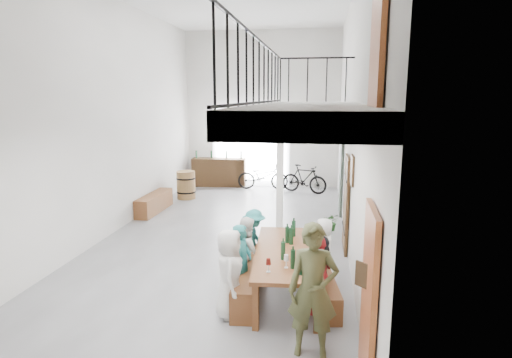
% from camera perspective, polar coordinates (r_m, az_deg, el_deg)
% --- Properties ---
extents(floor, '(12.00, 12.00, 0.00)m').
position_cam_1_polar(floor, '(10.07, -4.06, -7.76)').
color(floor, slate).
rests_on(floor, ground).
extents(room_walls, '(12.00, 12.00, 12.00)m').
position_cam_1_polar(room_walls, '(9.55, -4.36, 12.88)').
color(room_walls, white).
rests_on(room_walls, ground).
extents(gateway_portal, '(2.80, 0.08, 2.80)m').
position_cam_1_polar(gateway_portal, '(15.56, -0.72, 4.23)').
color(gateway_portal, white).
rests_on(gateway_portal, ground).
extents(right_wall_decor, '(0.07, 8.28, 5.07)m').
position_cam_1_polar(right_wall_decor, '(7.60, 12.74, -0.62)').
color(right_wall_decor, '#AD522A').
rests_on(right_wall_decor, ground).
extents(balcony, '(1.52, 5.62, 4.00)m').
position_cam_1_polar(balcony, '(6.18, 7.23, 8.38)').
color(balcony, white).
rests_on(balcony, ground).
extents(tasting_table, '(1.20, 2.55, 0.79)m').
position_cam_1_polar(tasting_table, '(7.03, 4.18, -10.14)').
color(tasting_table, brown).
rests_on(tasting_table, ground).
extents(bench_inner, '(0.51, 2.15, 0.49)m').
position_cam_1_polar(bench_inner, '(7.30, -1.08, -13.20)').
color(bench_inner, brown).
rests_on(bench_inner, ground).
extents(bench_wall, '(0.50, 1.82, 0.41)m').
position_cam_1_polar(bench_wall, '(7.23, 9.20, -13.92)').
color(bench_wall, brown).
rests_on(bench_wall, ground).
extents(tableware, '(0.53, 1.70, 0.35)m').
position_cam_1_polar(tableware, '(6.85, 4.40, -8.60)').
color(tableware, '#10311B').
rests_on(tableware, tasting_table).
extents(side_bench, '(0.45, 1.83, 0.51)m').
position_cam_1_polar(side_bench, '(12.48, -13.40, -3.12)').
color(side_bench, brown).
rests_on(side_bench, ground).
extents(oak_barrel, '(0.60, 0.60, 0.88)m').
position_cam_1_polar(oak_barrel, '(13.84, -9.31, -0.79)').
color(oak_barrel, olive).
rests_on(oak_barrel, ground).
extents(serving_counter, '(1.96, 0.67, 1.02)m').
position_cam_1_polar(serving_counter, '(15.63, -4.95, 0.91)').
color(serving_counter, '#3E2913').
rests_on(serving_counter, ground).
extents(counter_bottles, '(1.68, 0.21, 0.28)m').
position_cam_1_polar(counter_bottles, '(15.53, -4.99, 3.27)').
color(counter_bottles, '#10311B').
rests_on(counter_bottles, serving_counter).
extents(guest_left_a, '(0.54, 0.72, 1.34)m').
position_cam_1_polar(guest_left_a, '(6.45, -3.55, -12.45)').
color(guest_left_a, silver).
rests_on(guest_left_a, ground).
extents(guest_left_b, '(0.36, 0.49, 1.25)m').
position_cam_1_polar(guest_left_b, '(6.96, -1.86, -11.04)').
color(guest_left_b, '#217070').
rests_on(guest_left_b, ground).
extents(guest_left_c, '(0.67, 0.74, 1.23)m').
position_cam_1_polar(guest_left_c, '(7.42, -1.18, -9.69)').
color(guest_left_c, silver).
rests_on(guest_left_c, ground).
extents(guest_left_d, '(0.51, 0.80, 1.18)m').
position_cam_1_polar(guest_left_d, '(8.06, -0.28, -8.16)').
color(guest_left_d, '#217070').
rests_on(guest_left_d, ground).
extents(guest_right_a, '(0.57, 0.78, 1.22)m').
position_cam_1_polar(guest_right_a, '(6.61, 8.41, -12.51)').
color(guest_right_a, '#AF1E23').
rests_on(guest_right_a, ground).
extents(guest_right_b, '(0.53, 1.01, 1.04)m').
position_cam_1_polar(guest_right_b, '(7.17, 8.54, -11.41)').
color(guest_right_b, black).
rests_on(guest_right_b, ground).
extents(guest_right_c, '(0.50, 0.63, 1.14)m').
position_cam_1_polar(guest_right_c, '(7.74, 8.98, -9.27)').
color(guest_right_c, silver).
rests_on(guest_right_c, ground).
extents(host_standing, '(0.63, 0.42, 1.72)m').
position_cam_1_polar(host_standing, '(5.53, 7.61, -14.54)').
color(host_standing, '#434828').
rests_on(host_standing, ground).
extents(potted_plant, '(0.44, 0.40, 0.44)m').
position_cam_1_polar(potted_plant, '(10.64, 10.07, -5.65)').
color(potted_plant, '#174517').
rests_on(potted_plant, ground).
extents(bicycle_near, '(1.80, 0.69, 0.93)m').
position_cam_1_polar(bicycle_near, '(15.01, 0.92, 0.36)').
color(bicycle_near, black).
rests_on(bicycle_near, ground).
extents(bicycle_far, '(1.66, 0.95, 0.96)m').
position_cam_1_polar(bicycle_far, '(14.55, 6.46, 0.02)').
color(bicycle_far, black).
rests_on(bicycle_far, ground).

